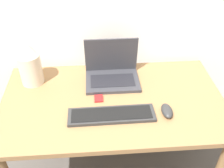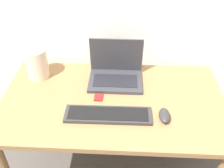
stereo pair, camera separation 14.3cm
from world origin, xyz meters
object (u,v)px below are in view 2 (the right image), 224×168
Objects in this scene: keyboard at (108,115)px; mouse at (165,116)px; vase at (36,58)px; mp3_player at (99,97)px; laptop at (116,72)px.

mouse reaches higher than keyboard.
mouse is 0.83m from vase.
keyboard is at bearing -66.03° from mp3_player.
laptop reaches higher than mp3_player.
mouse is at bearing -51.11° from laptop.
mouse is at bearing -21.85° from mp3_player.
laptop is 2.97× the size of mouse.
keyboard is 0.16m from mp3_player.
laptop is 0.21m from mp3_player.
keyboard is (-0.03, -0.33, -0.04)m from laptop.
keyboard is 7.76× the size of mp3_player.
keyboard is 1.67× the size of vase.
vase reaches higher than mp3_player.
vase reaches higher than laptop.
mouse is 0.38m from mp3_player.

